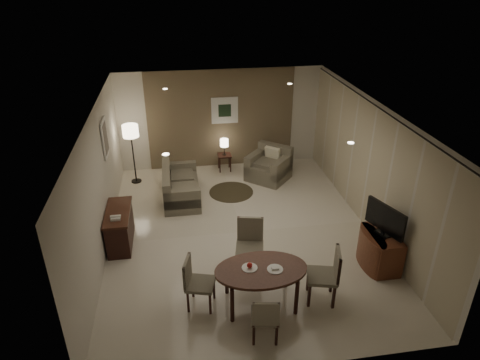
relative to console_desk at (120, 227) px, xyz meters
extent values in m
cube|color=beige|center=(2.49, 0.00, -0.38)|extent=(5.50, 7.00, 0.00)
cube|color=white|center=(2.49, 0.00, 2.33)|extent=(5.50, 7.00, 0.00)
cube|color=brown|center=(2.49, 3.50, 0.98)|extent=(5.50, 0.00, 2.70)
cube|color=beige|center=(-0.26, 0.00, 0.98)|extent=(0.00, 7.00, 2.70)
cube|color=beige|center=(5.24, 0.00, 0.98)|extent=(0.00, 7.00, 2.70)
cube|color=brown|center=(2.49, 3.48, 0.98)|extent=(3.96, 0.03, 2.70)
cylinder|color=black|center=(5.17, 0.00, 2.27)|extent=(0.03, 6.80, 0.03)
cube|color=silver|center=(2.59, 3.46, 1.23)|extent=(0.72, 0.03, 0.72)
cube|color=black|center=(2.59, 3.44, 1.23)|extent=(0.34, 0.01, 0.34)
cube|color=silver|center=(-0.23, 1.20, 1.48)|extent=(0.03, 0.60, 0.80)
cube|color=gray|center=(-0.21, 1.20, 1.48)|extent=(0.01, 0.46, 0.64)
cylinder|color=white|center=(1.09, -1.80, 2.31)|extent=(0.10, 0.10, 0.01)
cylinder|color=white|center=(3.89, -1.80, 2.31)|extent=(0.10, 0.10, 0.01)
cylinder|color=white|center=(1.09, 1.80, 2.31)|extent=(0.10, 0.10, 0.01)
cylinder|color=white|center=(3.89, 1.80, 2.31)|extent=(0.10, 0.10, 0.01)
cylinder|color=white|center=(2.28, -2.10, 0.35)|extent=(0.26, 0.26, 0.02)
cylinder|color=white|center=(2.68, -2.20, 0.35)|extent=(0.26, 0.26, 0.02)
sphere|color=red|center=(2.28, -2.10, 0.40)|extent=(0.09, 0.09, 0.09)
cube|color=white|center=(2.68, -2.20, 0.37)|extent=(0.12, 0.08, 0.03)
cylinder|color=#463D27|center=(2.52, 1.80, -0.37)|extent=(1.10, 1.10, 0.01)
camera|label=1|loc=(1.26, -7.54, 4.77)|focal=32.00mm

